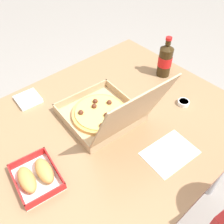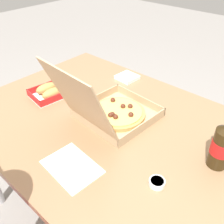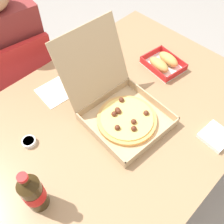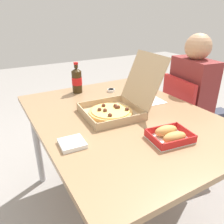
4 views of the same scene
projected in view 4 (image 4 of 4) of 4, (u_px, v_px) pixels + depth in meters
name	position (u px, v px, depth m)	size (l,w,h in m)	color
ground_plane	(120.00, 207.00, 1.61)	(10.00, 10.00, 0.00)	gray
dining_table	(122.00, 126.00, 1.34)	(1.27, 0.96, 0.74)	#997551
chair	(187.00, 119.00, 1.84)	(0.46, 0.46, 0.83)	red
diner_person	(196.00, 94.00, 1.77)	(0.38, 0.44, 1.15)	#333847
pizza_box_open	(117.00, 106.00, 1.30)	(0.34, 0.45, 0.33)	tan
bread_side_box	(170.00, 135.00, 1.04)	(0.17, 0.21, 0.06)	white
cola_bottle	(77.00, 80.00, 1.63)	(0.07, 0.07, 0.22)	#33230F
paper_menu	(149.00, 99.00, 1.53)	(0.21, 0.15, 0.00)	white
napkin_pile	(72.00, 143.00, 1.00)	(0.11, 0.11, 0.02)	white
dipping_sauce_cup	(111.00, 90.00, 1.68)	(0.06, 0.06, 0.02)	white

